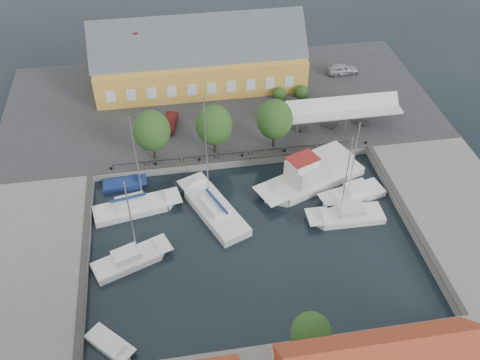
% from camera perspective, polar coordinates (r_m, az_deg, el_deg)
% --- Properties ---
extents(ground, '(140.00, 140.00, 0.00)m').
position_cam_1_polar(ground, '(55.03, 1.01, -5.23)').
color(ground, black).
rests_on(ground, ground).
extents(north_quay, '(56.00, 26.00, 1.00)m').
position_cam_1_polar(north_quay, '(72.38, -2.19, 8.15)').
color(north_quay, '#2D2D30').
rests_on(north_quay, ground).
extents(west_quay, '(12.00, 24.00, 1.00)m').
position_cam_1_polar(west_quay, '(54.92, -22.10, -8.65)').
color(west_quay, slate).
rests_on(west_quay, ground).
extents(east_quay, '(12.00, 24.00, 1.00)m').
position_cam_1_polar(east_quay, '(60.32, 22.46, -3.44)').
color(east_quay, slate).
rests_on(east_quay, ground).
extents(quay_edge_fittings, '(56.00, 24.72, 0.40)m').
position_cam_1_polar(quay_edge_fittings, '(57.65, 0.22, -1.13)').
color(quay_edge_fittings, '#383533').
rests_on(quay_edge_fittings, north_quay).
extents(warehouse, '(28.56, 14.00, 9.55)m').
position_cam_1_polar(warehouse, '(74.77, -4.84, 12.68)').
color(warehouse, gold).
rests_on(warehouse, north_quay).
extents(tent_canopy, '(14.00, 4.00, 2.83)m').
position_cam_1_polar(tent_canopy, '(66.62, 10.86, 7.44)').
color(tent_canopy, silver).
rests_on(tent_canopy, north_quay).
extents(quay_trees, '(18.20, 4.20, 6.30)m').
position_cam_1_polar(quay_trees, '(60.68, -2.79, 5.89)').
color(quay_trees, black).
rests_on(quay_trees, north_quay).
extents(car_silver, '(4.47, 1.90, 1.51)m').
position_cam_1_polar(car_silver, '(79.08, 10.90, 11.54)').
color(car_silver, '#AEB1B6').
rests_on(car_silver, north_quay).
extents(car_red, '(2.45, 4.42, 1.38)m').
position_cam_1_polar(car_red, '(67.16, -7.47, 6.12)').
color(car_red, maroon).
rests_on(car_red, north_quay).
extents(center_sailboat, '(6.98, 10.96, 14.42)m').
position_cam_1_polar(center_sailboat, '(56.52, -2.77, -3.21)').
color(center_sailboat, white).
rests_on(center_sailboat, ground).
extents(trawler, '(13.28, 8.35, 5.00)m').
position_cam_1_polar(trawler, '(60.17, 7.85, 0.49)').
color(trawler, white).
rests_on(trawler, ground).
extents(east_boat_a, '(7.67, 4.04, 10.60)m').
position_cam_1_polar(east_boat_a, '(59.59, 11.96, -1.58)').
color(east_boat_a, white).
rests_on(east_boat_a, ground).
extents(east_boat_b, '(8.25, 2.86, 11.16)m').
position_cam_1_polar(east_boat_b, '(57.00, 11.33, -3.86)').
color(east_boat_b, white).
rests_on(east_boat_b, ground).
extents(west_boat_a, '(9.65, 4.30, 12.30)m').
position_cam_1_polar(west_boat_a, '(57.86, -11.11, -2.97)').
color(west_boat_a, white).
rests_on(west_boat_a, ground).
extents(west_boat_c, '(8.00, 5.10, 10.54)m').
position_cam_1_polar(west_boat_c, '(52.90, -11.59, -8.42)').
color(west_boat_c, white).
rests_on(west_boat_c, ground).
extents(launch_sw, '(4.43, 4.43, 0.98)m').
position_cam_1_polar(launch_sw, '(47.92, -13.71, -16.71)').
color(launch_sw, white).
rests_on(launch_sw, ground).
extents(launch_nw, '(5.03, 2.23, 0.88)m').
position_cam_1_polar(launch_nw, '(61.18, -12.27, -0.52)').
color(launch_nw, navy).
rests_on(launch_nw, ground).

